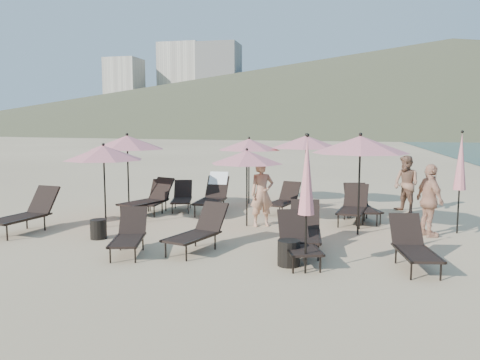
% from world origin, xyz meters
% --- Properties ---
extents(ground, '(800.00, 800.00, 0.00)m').
position_xyz_m(ground, '(0.00, 0.00, 0.00)').
color(ground, '#D6BA8C').
rests_on(ground, ground).
extents(volcanic_headland, '(690.00, 690.00, 55.00)m').
position_xyz_m(volcanic_headland, '(71.37, 302.62, 26.49)').
color(volcanic_headland, brown).
rests_on(volcanic_headland, ground).
extents(hotel_skyline, '(109.00, 82.00, 55.00)m').
position_xyz_m(hotel_skyline, '(-93.62, 271.21, 24.18)').
color(hotel_skyline, beige).
rests_on(hotel_skyline, ground).
extents(lounger_0, '(0.94, 1.91, 1.06)m').
position_xyz_m(lounger_0, '(-5.87, 0.73, 0.49)').
color(lounger_0, black).
rests_on(lounger_0, ground).
extents(lounger_1, '(0.96, 1.59, 0.86)m').
position_xyz_m(lounger_1, '(-2.53, -0.47, 0.40)').
color(lounger_1, black).
rests_on(lounger_1, ground).
extents(lounger_2, '(1.06, 1.73, 0.93)m').
position_xyz_m(lounger_2, '(-1.22, 0.04, 0.44)').
color(lounger_2, black).
rests_on(lounger_2, ground).
extents(lounger_3, '(0.79, 1.73, 0.97)m').
position_xyz_m(lounger_3, '(0.93, 0.60, 0.45)').
color(lounger_3, black).
rests_on(lounger_3, ground).
extents(lounger_4, '(1.06, 1.67, 0.90)m').
position_xyz_m(lounger_4, '(0.88, -0.26, 0.42)').
color(lounger_4, black).
rests_on(lounger_4, ground).
extents(lounger_5, '(0.84, 1.63, 0.89)m').
position_xyz_m(lounger_5, '(2.98, -0.17, 0.42)').
color(lounger_5, black).
rests_on(lounger_5, ground).
extents(lounger_6, '(0.70, 1.65, 0.93)m').
position_xyz_m(lounger_6, '(-3.88, 3.92, 0.44)').
color(lounger_6, black).
rests_on(lounger_6, ground).
extents(lounger_7, '(0.95, 1.60, 0.86)m').
position_xyz_m(lounger_7, '(-3.25, 4.55, 0.40)').
color(lounger_7, black).
rests_on(lounger_7, ground).
extents(lounger_8, '(0.72, 1.87, 1.16)m').
position_xyz_m(lounger_8, '(-2.19, 4.39, 0.55)').
color(lounger_8, black).
rests_on(lounger_8, ground).
extents(lounger_9, '(0.94, 1.63, 0.88)m').
position_xyz_m(lounger_9, '(-0.08, 4.72, 0.41)').
color(lounger_9, black).
rests_on(lounger_9, ground).
extents(lounger_10, '(0.88, 1.77, 0.98)m').
position_xyz_m(lounger_10, '(1.93, 3.75, 0.46)').
color(lounger_10, black).
rests_on(lounger_10, ground).
extents(lounger_11, '(0.98, 1.77, 0.96)m').
position_xyz_m(lounger_11, '(2.11, 4.08, 0.45)').
color(lounger_11, black).
rests_on(lounger_11, ground).
extents(lounger_12, '(1.24, 1.90, 1.02)m').
position_xyz_m(lounger_12, '(-3.94, 3.59, 0.48)').
color(lounger_12, black).
rests_on(lounger_12, ground).
extents(lounger_13, '(1.06, 1.63, 0.88)m').
position_xyz_m(lounger_13, '(2.16, 4.21, 0.41)').
color(lounger_13, black).
rests_on(lounger_13, ground).
extents(umbrella_open_0, '(2.01, 2.01, 2.16)m').
position_xyz_m(umbrella_open_0, '(-4.26, 1.66, 1.91)').
color(umbrella_open_0, black).
rests_on(umbrella_open_0, ground).
extents(umbrella_open_1, '(1.89, 1.89, 2.03)m').
position_xyz_m(umbrella_open_1, '(-0.76, 2.63, 1.79)').
color(umbrella_open_1, black).
rests_on(umbrella_open_1, ground).
extents(umbrella_open_2, '(2.26, 2.26, 2.44)m').
position_xyz_m(umbrella_open_2, '(2.04, 2.31, 2.15)').
color(umbrella_open_2, black).
rests_on(umbrella_open_2, ground).
extents(umbrella_open_3, '(2.08, 2.08, 2.24)m').
position_xyz_m(umbrella_open_3, '(-1.45, 6.10, 1.98)').
color(umbrella_open_3, black).
rests_on(umbrella_open_3, ground).
extents(umbrella_open_4, '(2.20, 2.20, 2.36)m').
position_xyz_m(umbrella_open_4, '(0.45, 5.87, 2.09)').
color(umbrella_open_4, black).
rests_on(umbrella_open_4, ground).
extents(umbrella_open_5, '(2.22, 2.22, 2.39)m').
position_xyz_m(umbrella_open_5, '(-4.56, 3.56, 2.11)').
color(umbrella_open_5, black).
rests_on(umbrella_open_5, ground).
extents(umbrella_closed_0, '(0.29, 0.29, 2.46)m').
position_xyz_m(umbrella_closed_0, '(1.09, -0.97, 1.71)').
color(umbrella_closed_0, black).
rests_on(umbrella_closed_0, ground).
extents(umbrella_closed_1, '(0.29, 0.29, 2.49)m').
position_xyz_m(umbrella_closed_1, '(4.39, 3.00, 1.73)').
color(umbrella_closed_1, black).
rests_on(umbrella_closed_1, ground).
extents(side_table_0, '(0.38, 0.38, 0.45)m').
position_xyz_m(side_table_0, '(-3.80, 0.50, 0.23)').
color(side_table_0, black).
rests_on(side_table_0, ground).
extents(side_table_1, '(0.42, 0.42, 0.48)m').
position_xyz_m(side_table_1, '(0.75, -0.58, 0.24)').
color(side_table_1, black).
rests_on(side_table_1, ground).
extents(beachgoer_a, '(0.74, 0.65, 1.70)m').
position_xyz_m(beachgoer_a, '(-0.38, 2.73, 0.85)').
color(beachgoer_a, tan).
rests_on(beachgoer_a, ground).
extents(beachgoer_b, '(1.03, 1.05, 1.71)m').
position_xyz_m(beachgoer_b, '(3.48, 5.67, 0.86)').
color(beachgoer_b, '#8F6249').
rests_on(beachgoer_b, ground).
extents(beachgoer_c, '(0.77, 1.09, 1.71)m').
position_xyz_m(beachgoer_c, '(3.66, 2.50, 0.86)').
color(beachgoer_c, tan).
rests_on(beachgoer_c, ground).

